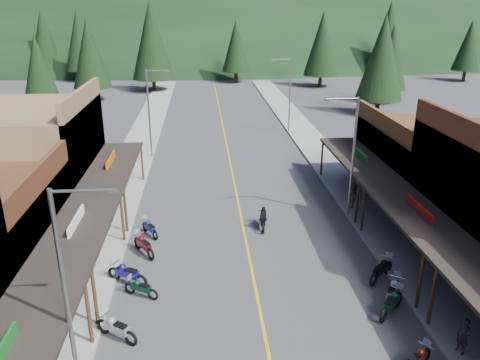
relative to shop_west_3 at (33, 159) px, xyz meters
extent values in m
plane|color=#38383A|center=(13.78, -11.30, -3.52)|extent=(220.00, 220.00, 0.00)
cube|color=gold|center=(13.78, 8.70, -3.51)|extent=(0.15, 90.00, 0.01)
cube|color=gray|center=(5.08, 8.70, -3.44)|extent=(3.40, 94.00, 0.15)
cube|color=gray|center=(22.48, 8.70, -3.44)|extent=(3.40, 94.00, 0.15)
cylinder|color=#472D19|center=(6.58, -14.70, -2.02)|extent=(0.16, 0.16, 3.00)
cube|color=#3F2111|center=(3.63, -9.60, -0.42)|extent=(0.30, 9.00, 6.20)
cube|color=black|center=(5.08, -9.60, -0.52)|extent=(3.20, 9.00, 0.18)
cylinder|color=#472D19|center=(6.58, -13.50, -2.02)|extent=(0.16, 0.16, 3.00)
cylinder|color=#472D19|center=(6.58, -5.70, -2.02)|extent=(0.16, 0.16, 3.00)
cube|color=silver|center=(5.08, -9.60, -0.32)|extent=(0.12, 3.00, 0.70)
cube|color=brown|center=(-0.22, 0.00, -0.02)|extent=(8.00, 10.20, 7.00)
cube|color=brown|center=(3.63, 0.00, 0.58)|extent=(0.30, 10.20, 8.20)
cube|color=black|center=(5.08, 0.00, -0.52)|extent=(3.20, 10.20, 0.18)
cylinder|color=#472D19|center=(6.58, -4.50, -2.02)|extent=(0.16, 0.16, 3.00)
cylinder|color=#472D19|center=(6.58, 4.50, -2.02)|extent=(0.16, 0.16, 3.00)
cube|color=#CC590C|center=(5.08, 0.00, -0.32)|extent=(0.12, 3.00, 0.70)
cylinder|color=#472D19|center=(20.98, -14.70, -2.02)|extent=(0.16, 0.16, 3.00)
cube|color=#562B19|center=(23.93, -9.60, 0.58)|extent=(0.30, 9.00, 8.20)
cube|color=black|center=(22.48, -9.60, -0.52)|extent=(3.20, 9.00, 0.18)
cylinder|color=#472D19|center=(20.98, -13.50, -2.02)|extent=(0.16, 0.16, 3.00)
cylinder|color=#472D19|center=(20.98, -5.70, -2.02)|extent=(0.16, 0.16, 3.00)
cube|color=#B2140F|center=(22.48, -9.60, -0.32)|extent=(0.12, 3.00, 0.70)
cube|color=#4C2D16|center=(27.78, 0.00, -1.02)|extent=(8.00, 10.20, 5.00)
cube|color=#4C2D16|center=(23.93, 0.00, -0.42)|extent=(0.30, 10.20, 6.20)
cube|color=black|center=(22.48, 0.00, -0.52)|extent=(3.20, 10.20, 0.18)
cylinder|color=#472D19|center=(20.98, -4.50, -2.02)|extent=(0.16, 0.16, 3.00)
cylinder|color=#472D19|center=(20.98, 4.50, -2.02)|extent=(0.16, 0.16, 3.00)
cube|color=#14591E|center=(22.48, 0.00, -0.32)|extent=(0.12, 3.00, 0.70)
cylinder|color=gray|center=(6.68, -17.30, 0.48)|extent=(0.16, 0.16, 8.00)
cylinder|color=gray|center=(7.68, -17.30, 4.38)|extent=(2.00, 0.10, 0.10)
cube|color=gray|center=(8.58, -17.30, 4.33)|extent=(0.35, 0.18, 0.12)
cylinder|color=gray|center=(6.68, 10.70, 0.48)|extent=(0.16, 0.16, 8.00)
cylinder|color=gray|center=(7.68, 10.70, 4.38)|extent=(2.00, 0.10, 0.10)
cube|color=gray|center=(8.58, 10.70, 4.33)|extent=(0.35, 0.18, 0.12)
cylinder|color=gray|center=(20.88, -3.30, 0.48)|extent=(0.16, 0.16, 8.00)
cylinder|color=gray|center=(19.88, -3.30, 4.38)|extent=(2.00, 0.10, 0.10)
cube|color=gray|center=(18.98, -3.30, 4.33)|extent=(0.35, 0.18, 0.12)
cylinder|color=gray|center=(20.88, 18.70, 0.48)|extent=(0.16, 0.16, 8.00)
cylinder|color=gray|center=(19.88, 18.70, 4.38)|extent=(2.00, 0.10, 0.10)
cube|color=gray|center=(18.98, 18.70, 4.33)|extent=(0.35, 0.18, 0.12)
ellipsoid|color=black|center=(13.78, 123.70, -3.52)|extent=(310.00, 140.00, 60.00)
cylinder|color=black|center=(-10.22, 58.70, -2.52)|extent=(0.60, 0.60, 2.00)
cone|color=black|center=(-10.22, 58.70, 3.73)|extent=(5.88, 5.88, 10.50)
cylinder|color=black|center=(3.78, 46.70, -2.52)|extent=(0.60, 0.60, 2.00)
cone|color=black|center=(3.78, 46.70, 4.48)|extent=(6.72, 6.72, 12.00)
cylinder|color=black|center=(17.78, 54.70, -2.52)|extent=(0.60, 0.60, 2.00)
cone|color=black|center=(17.78, 54.70, 2.98)|extent=(5.04, 5.04, 9.00)
cylinder|color=black|center=(31.78, 48.70, -2.52)|extent=(0.60, 0.60, 2.00)
cone|color=black|center=(31.78, 48.70, 3.73)|extent=(5.88, 5.88, 10.50)
cylinder|color=black|center=(47.78, 60.70, -2.52)|extent=(0.60, 0.60, 2.00)
cone|color=black|center=(47.78, 60.70, 4.48)|extent=(6.72, 6.72, 12.00)
cylinder|color=black|center=(59.78, 52.70, -2.52)|extent=(0.60, 0.60, 2.00)
cone|color=black|center=(59.78, 52.70, 2.98)|extent=(5.04, 5.04, 9.00)
cylinder|color=black|center=(-18.22, 64.70, -2.52)|extent=(0.60, 0.60, 2.00)
cone|color=black|center=(-18.22, 64.70, 3.73)|extent=(5.88, 5.88, 10.50)
cylinder|color=black|center=(-8.22, 28.70, -2.52)|extent=(0.60, 0.60, 2.00)
cone|color=black|center=(-8.22, 28.70, 2.48)|extent=(4.48, 4.48, 8.00)
cylinder|color=black|center=(37.78, 33.70, -2.52)|extent=(0.60, 0.60, 2.00)
cone|color=black|center=(37.78, 33.70, 2.88)|extent=(4.93, 4.93, 8.80)
cylinder|color=black|center=(-4.22, 38.70, -2.52)|extent=(0.60, 0.60, 2.00)
cone|color=black|center=(-4.22, 38.70, 3.28)|extent=(5.38, 5.38, 9.60)
cylinder|color=black|center=(33.78, 26.70, -2.52)|extent=(0.60, 0.60, 2.00)
cone|color=black|center=(33.78, 26.70, 3.68)|extent=(5.82, 5.82, 10.40)
imported|color=#281F2E|center=(21.45, -16.54, -2.59)|extent=(0.53, 0.66, 1.55)
imported|color=brown|center=(21.57, -2.10, -2.47)|extent=(0.89, 0.52, 1.81)
camera|label=1|loc=(11.37, -30.91, 9.70)|focal=35.00mm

